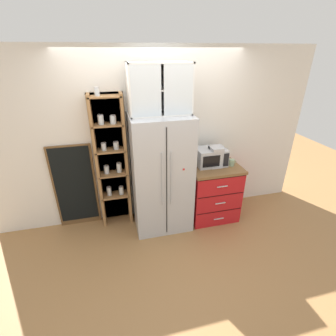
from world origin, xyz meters
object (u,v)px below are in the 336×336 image
at_px(microwave, 211,157).
at_px(refrigerator, 161,174).
at_px(chalkboard_menu, 75,186).
at_px(coffee_maker, 215,156).
at_px(mug_sage, 232,163).
at_px(bottle_clear, 216,159).

bearing_deg(microwave, refrigerator, -175.61).
height_order(microwave, chalkboard_menu, chalkboard_menu).
bearing_deg(coffee_maker, microwave, 135.64).
bearing_deg(mug_sage, chalkboard_menu, 171.37).
height_order(bottle_clear, chalkboard_menu, chalkboard_menu).
relative_size(mug_sage, chalkboard_menu, 0.09).
distance_m(coffee_maker, chalkboard_menu, 2.12).
bearing_deg(bottle_clear, refrigerator, 177.80).
distance_m(refrigerator, microwave, 0.80).
xyz_separation_m(mug_sage, chalkboard_menu, (-2.31, 0.35, -0.29)).
height_order(refrigerator, mug_sage, refrigerator).
xyz_separation_m(microwave, mug_sage, (0.30, -0.11, -0.08)).
xyz_separation_m(microwave, bottle_clear, (0.04, -0.09, -0.01)).
xyz_separation_m(mug_sage, bottle_clear, (-0.25, 0.02, 0.07)).
bearing_deg(coffee_maker, chalkboard_menu, 172.15).
relative_size(refrigerator, chalkboard_menu, 1.32).
height_order(mug_sage, bottle_clear, bottle_clear).
relative_size(refrigerator, mug_sage, 14.21).
distance_m(coffee_maker, bottle_clear, 0.06).
height_order(refrigerator, coffee_maker, refrigerator).
xyz_separation_m(refrigerator, mug_sage, (1.07, -0.05, 0.09)).
bearing_deg(microwave, chalkboard_menu, 173.16).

